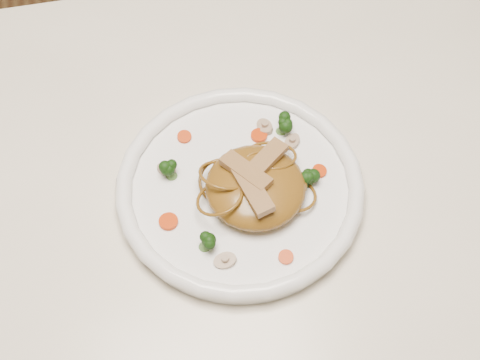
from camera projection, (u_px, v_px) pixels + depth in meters
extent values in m
cube|color=#F2E7CD|center=(192.00, 213.00, 0.79)|extent=(1.20, 0.80, 0.04)
cylinder|color=brown|center=(427.00, 119.00, 1.35)|extent=(0.06, 0.06, 0.71)
cylinder|color=white|center=(240.00, 190.00, 0.78)|extent=(0.34, 0.34, 0.02)
ellipsoid|color=brown|center=(256.00, 187.00, 0.75)|extent=(0.13, 0.13, 0.04)
cube|color=#A47B4D|center=(264.00, 161.00, 0.74)|extent=(0.06, 0.06, 0.01)
cube|color=#A47B4D|center=(246.00, 172.00, 0.73)|extent=(0.06, 0.07, 0.01)
cube|color=#A47B4D|center=(253.00, 190.00, 0.72)|extent=(0.04, 0.07, 0.01)
cylinder|color=#B63006|center=(259.00, 136.00, 0.81)|extent=(0.03, 0.03, 0.00)
cylinder|color=#B63006|center=(168.00, 221.00, 0.74)|extent=(0.03, 0.03, 0.00)
cylinder|color=#B63006|center=(319.00, 171.00, 0.78)|extent=(0.02, 0.02, 0.00)
cylinder|color=#B63006|center=(184.00, 137.00, 0.81)|extent=(0.02, 0.02, 0.00)
cylinder|color=#B63006|center=(286.00, 257.00, 0.72)|extent=(0.02, 0.02, 0.00)
cylinder|color=#BDA98E|center=(225.00, 261.00, 0.71)|extent=(0.03, 0.03, 0.01)
cylinder|color=#BDA98E|center=(292.00, 142.00, 0.80)|extent=(0.03, 0.03, 0.01)
cylinder|color=#BDA98E|center=(166.00, 169.00, 0.78)|extent=(0.03, 0.03, 0.01)
cylinder|color=#BDA98E|center=(265.00, 127.00, 0.82)|extent=(0.03, 0.03, 0.01)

